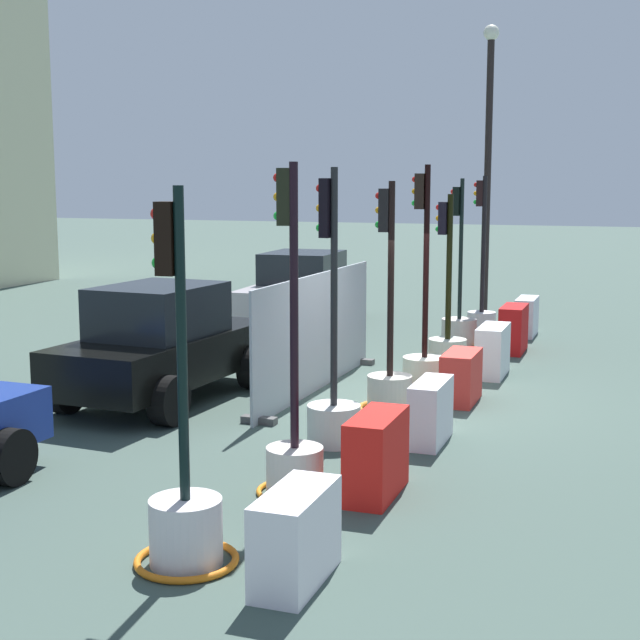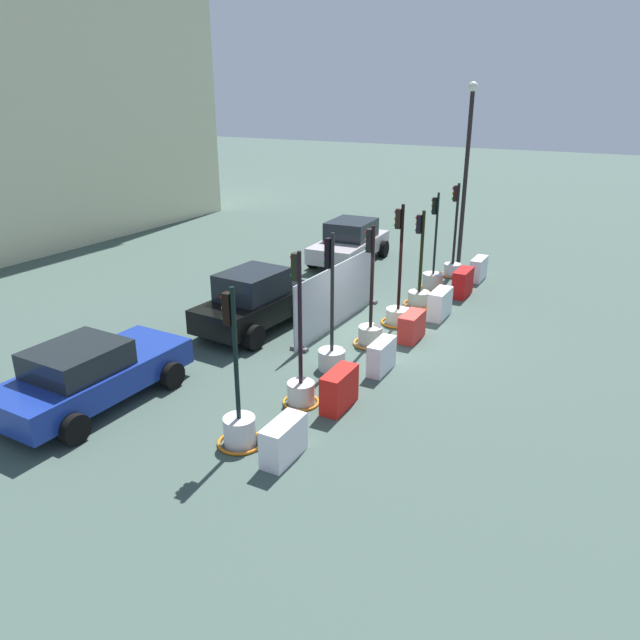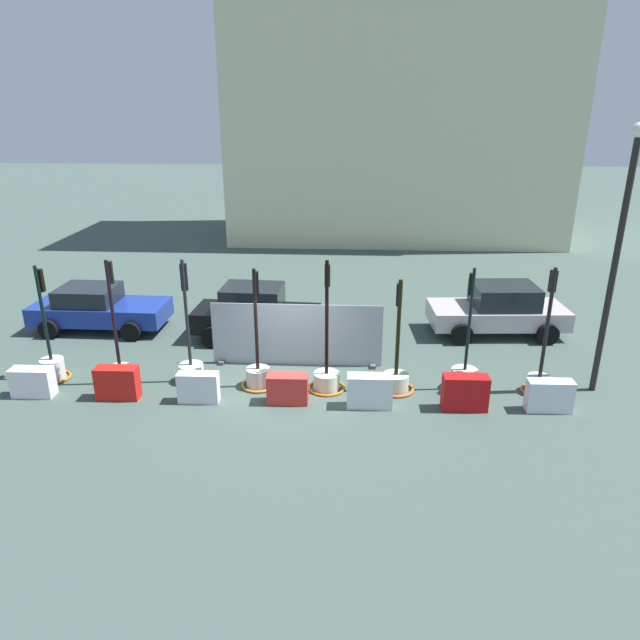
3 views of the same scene
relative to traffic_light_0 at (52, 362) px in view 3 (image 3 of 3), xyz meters
The scene contains 22 objects.
ground_plane 6.72m from the traffic_light_0, ahead, with size 120.00×120.00×0.00m, color #3E5149.
traffic_light_0 is the anchor object (origin of this frame).
traffic_light_1 2.04m from the traffic_light_0, ahead, with size 0.83×0.83×3.52m.
traffic_light_2 3.94m from the traffic_light_0, ahead, with size 0.68×0.68×3.50m.
traffic_light_3 5.84m from the traffic_light_0, ahead, with size 0.95×0.95×3.33m.
traffic_light_4 7.71m from the traffic_light_0, ahead, with size 1.01×1.01×3.60m.
traffic_light_5 9.58m from the traffic_light_0, ahead, with size 1.01×1.01×3.11m.
traffic_light_6 11.43m from the traffic_light_0, ahead, with size 0.89×0.89×3.40m.
traffic_light_7 13.40m from the traffic_light_0, ahead, with size 0.89×0.89×3.46m.
construction_barrier_0 1.05m from the traffic_light_0, 90.31° to the right, with size 1.08×0.47×0.79m.
construction_barrier_1 2.51m from the traffic_light_0, 24.46° to the right, with size 1.10×0.46×0.89m.
construction_barrier_2 4.57m from the traffic_light_0, 13.84° to the right, with size 1.05×0.40×0.81m.
construction_barrier_3 6.82m from the traffic_light_0, ahead, with size 1.06×0.49×0.78m.
construction_barrier_4 8.92m from the traffic_light_0, ahead, with size 1.16×0.47×0.87m.
construction_barrier_5 11.30m from the traffic_light_0, ahead, with size 1.14×0.47×0.92m.
construction_barrier_6 13.39m from the traffic_light_0, ahead, with size 1.13×0.42×0.83m.
car_silver_hatchback 13.91m from the traffic_light_0, 17.73° to the left, with size 4.55×2.47×1.69m.
car_blue_estate 3.85m from the traffic_light_0, 94.11° to the left, with size 4.49×2.25×1.50m.
car_black_sedan 6.19m from the traffic_light_0, 32.12° to the left, with size 4.11×2.20×1.79m.
building_main_facade 23.59m from the traffic_light_0, 61.87° to the left, with size 18.66×8.20×15.84m.
street_lamp_post 15.32m from the traffic_light_0, ahead, with size 0.36×0.36×6.89m.
site_fence_panel 6.90m from the traffic_light_0, 11.31° to the left, with size 5.00×0.50×1.88m.
Camera 3 is at (1.69, -14.11, 7.32)m, focal length 32.67 mm.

